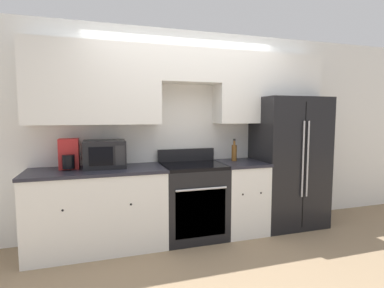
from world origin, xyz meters
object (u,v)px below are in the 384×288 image
oven_range (193,200)px  refrigerator (286,161)px  microwave (105,154)px  bottle (234,152)px

oven_range → refrigerator: bearing=2.7°
refrigerator → microwave: (-2.42, 0.03, 0.20)m
refrigerator → microwave: size_ratio=3.80×
refrigerator → bottle: (-0.78, 0.04, 0.15)m
oven_range → microwave: bearing=175.0°
oven_range → refrigerator: (1.38, 0.06, 0.41)m
bottle → microwave: bearing=-179.6°
microwave → bottle: (1.64, 0.01, -0.04)m
refrigerator → bottle: 0.80m
bottle → oven_range: bearing=-170.4°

